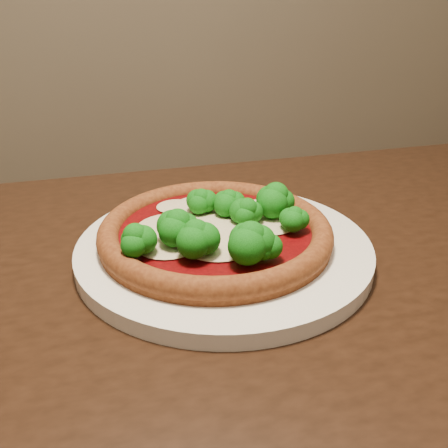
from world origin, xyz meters
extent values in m
cube|color=black|center=(-0.22, 0.23, 0.73)|extent=(1.34, 0.76, 0.04)
cylinder|color=black|center=(0.40, 0.56, 0.35)|extent=(0.06, 0.06, 0.71)
cylinder|color=white|center=(-0.15, 0.30, 0.76)|extent=(0.33, 0.33, 0.02)
cylinder|color=brown|center=(-0.16, 0.31, 0.77)|extent=(0.26, 0.26, 0.01)
torus|color=brown|center=(-0.16, 0.31, 0.78)|extent=(0.26, 0.26, 0.02)
cylinder|color=#600406|center=(-0.16, 0.31, 0.78)|extent=(0.21, 0.21, 0.00)
ellipsoid|color=beige|center=(-0.09, 0.35, 0.78)|extent=(0.06, 0.05, 0.00)
ellipsoid|color=beige|center=(-0.10, 0.30, 0.78)|extent=(0.06, 0.06, 0.00)
ellipsoid|color=beige|center=(-0.17, 0.26, 0.78)|extent=(0.07, 0.07, 0.01)
ellipsoid|color=beige|center=(-0.21, 0.32, 0.78)|extent=(0.08, 0.07, 0.01)
ellipsoid|color=beige|center=(-0.19, 0.38, 0.78)|extent=(0.05, 0.04, 0.00)
ellipsoid|color=beige|center=(-0.12, 0.35, 0.78)|extent=(0.08, 0.07, 0.01)
ellipsoid|color=beige|center=(-0.16, 0.37, 0.78)|extent=(0.06, 0.06, 0.00)
ellipsoid|color=beige|center=(-0.17, 0.30, 0.78)|extent=(0.10, 0.09, 0.01)
ellipsoid|color=beige|center=(-0.22, 0.28, 0.78)|extent=(0.07, 0.06, 0.01)
ellipsoid|color=#168C17|center=(-0.08, 0.32, 0.81)|extent=(0.05, 0.05, 0.04)
ellipsoid|color=#168C17|center=(-0.21, 0.28, 0.81)|extent=(0.05, 0.05, 0.04)
ellipsoid|color=#168C17|center=(-0.14, 0.33, 0.80)|extent=(0.04, 0.04, 0.03)
ellipsoid|color=#168C17|center=(-0.19, 0.25, 0.81)|extent=(0.05, 0.05, 0.04)
ellipsoid|color=#168C17|center=(-0.12, 0.30, 0.80)|extent=(0.04, 0.04, 0.03)
ellipsoid|color=#168C17|center=(-0.14, 0.23, 0.81)|extent=(0.05, 0.05, 0.04)
ellipsoid|color=#168C17|center=(-0.13, 0.22, 0.80)|extent=(0.04, 0.04, 0.03)
ellipsoid|color=#168C17|center=(-0.17, 0.35, 0.80)|extent=(0.04, 0.04, 0.03)
ellipsoid|color=#168C17|center=(-0.25, 0.26, 0.81)|extent=(0.04, 0.04, 0.04)
ellipsoid|color=#168C17|center=(-0.08, 0.28, 0.80)|extent=(0.03, 0.03, 0.03)
camera|label=1|loc=(-0.28, -0.18, 1.03)|focal=40.00mm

